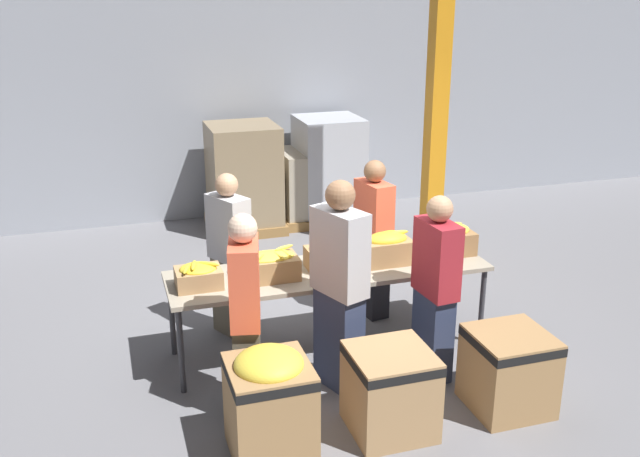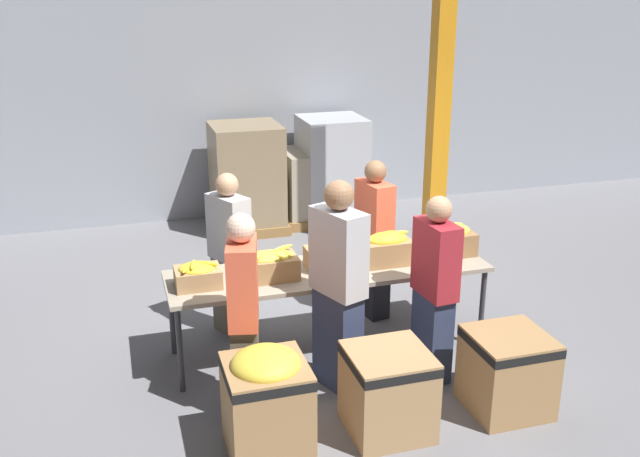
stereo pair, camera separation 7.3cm
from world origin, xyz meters
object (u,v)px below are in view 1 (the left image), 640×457
(banana_box_0, at_px, (198,275))
(banana_box_4, at_px, (446,238))
(banana_box_2, at_px, (332,254))
(volunteer_3, at_px, (435,290))
(donation_bin_1, at_px, (390,388))
(volunteer_4, at_px, (230,256))
(banana_box_1, at_px, (269,265))
(pallet_stack_1, at_px, (311,186))
(sorting_table, at_px, (329,274))
(donation_bin_2, at_px, (509,368))
(volunteer_2, at_px, (373,240))
(banana_box_3, at_px, (387,248))
(volunteer_0, at_px, (246,317))
(pallet_stack_2, at_px, (244,179))
(volunteer_1, at_px, (339,288))
(donation_bin_0, at_px, (270,399))
(pallet_stack_0, at_px, (329,170))
(support_pillar, at_px, (437,94))

(banana_box_0, bearing_deg, banana_box_4, 2.31)
(banana_box_2, relative_size, banana_box_4, 0.96)
(volunteer_3, height_order, donation_bin_1, volunteer_3)
(volunteer_4, relative_size, donation_bin_1, 2.42)
(banana_box_1, bearing_deg, pallet_stack_1, 68.03)
(sorting_table, relative_size, banana_box_2, 6.14)
(donation_bin_2, xyz_separation_m, pallet_stack_1, (-0.11, 5.00, 0.15))
(volunteer_2, bearing_deg, banana_box_0, -80.60)
(banana_box_1, bearing_deg, volunteer_3, -27.86)
(banana_box_4, distance_m, volunteer_2, 0.76)
(volunteer_4, bearing_deg, volunteer_2, 62.33)
(banana_box_3, bearing_deg, volunteer_0, -153.15)
(pallet_stack_1, distance_m, pallet_stack_2, 1.01)
(banana_box_2, bearing_deg, pallet_stack_1, 76.07)
(banana_box_3, distance_m, donation_bin_2, 1.52)
(sorting_table, relative_size, volunteer_3, 1.78)
(banana_box_2, height_order, donation_bin_1, banana_box_2)
(volunteer_4, bearing_deg, sorting_table, 25.30)
(volunteer_1, bearing_deg, volunteer_0, 80.09)
(banana_box_0, height_order, volunteer_4, volunteer_4)
(sorting_table, xyz_separation_m, banana_box_1, (-0.56, -0.04, 0.17))
(volunteer_1, height_order, donation_bin_0, volunteer_1)
(volunteer_4, bearing_deg, donation_bin_2, 16.59)
(volunteer_0, bearing_deg, banana_box_1, -13.64)
(donation_bin_2, bearing_deg, donation_bin_1, 180.00)
(volunteer_0, bearing_deg, pallet_stack_0, -12.69)
(sorting_table, distance_m, volunteer_1, 0.63)
(donation_bin_0, bearing_deg, volunteer_0, 94.01)
(donation_bin_0, bearing_deg, sorting_table, 56.60)
(banana_box_2, height_order, support_pillar, support_pillar)
(donation_bin_0, bearing_deg, volunteer_2, 51.43)
(pallet_stack_0, bearing_deg, volunteer_0, -115.49)
(banana_box_1, bearing_deg, banana_box_2, 7.21)
(banana_box_3, distance_m, pallet_stack_0, 3.75)
(banana_box_4, distance_m, donation_bin_1, 1.87)
(volunteer_1, bearing_deg, sorting_table, -31.40)
(banana_box_4, bearing_deg, donation_bin_1, -129.32)
(banana_box_2, bearing_deg, banana_box_4, 0.63)
(volunteer_2, height_order, pallet_stack_1, volunteer_2)
(volunteer_2, relative_size, pallet_stack_2, 1.12)
(donation_bin_1, xyz_separation_m, donation_bin_2, (1.01, 0.00, -0.00))
(donation_bin_1, bearing_deg, support_pillar, 59.69)
(donation_bin_1, xyz_separation_m, pallet_stack_1, (0.90, 5.00, 0.14))
(banana_box_3, distance_m, pallet_stack_1, 3.75)
(volunteer_0, bearing_deg, banana_box_2, -37.41)
(pallet_stack_1, bearing_deg, pallet_stack_2, -174.29)
(volunteer_2, bearing_deg, sorting_table, -57.79)
(donation_bin_0, distance_m, pallet_stack_1, 5.32)
(volunteer_1, relative_size, pallet_stack_2, 1.24)
(banana_box_2, bearing_deg, support_pillar, 44.51)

